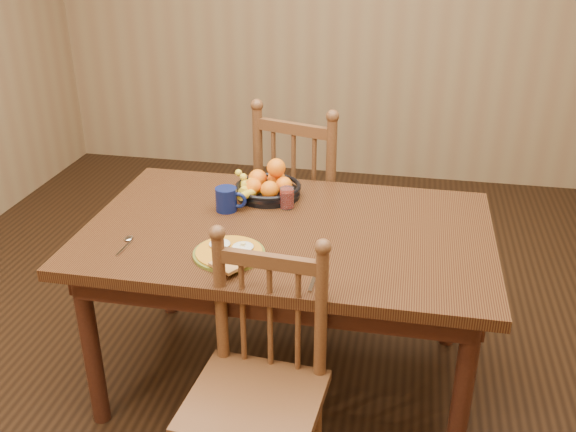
% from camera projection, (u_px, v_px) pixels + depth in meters
% --- Properties ---
extents(room, '(4.52, 5.02, 2.72)m').
position_uv_depth(room, '(288.00, 77.00, 2.28)').
color(room, black).
rests_on(room, ground).
extents(dining_table, '(1.60, 1.00, 0.75)m').
position_uv_depth(dining_table, '(288.00, 246.00, 2.58)').
color(dining_table, black).
rests_on(dining_table, ground).
extents(chair_far, '(0.58, 0.57, 1.05)m').
position_uv_depth(chair_far, '(307.00, 204.00, 3.32)').
color(chair_far, '#4A2716').
rests_on(chair_far, ground).
extents(chair_near, '(0.46, 0.44, 0.95)m').
position_uv_depth(chair_near, '(258.00, 390.00, 2.12)').
color(chair_near, '#4A2716').
rests_on(chair_near, ground).
extents(breakfast_plate, '(0.26, 0.31, 0.04)m').
position_uv_depth(breakfast_plate, '(229.00, 253.00, 2.33)').
color(breakfast_plate, '#59601E').
rests_on(breakfast_plate, dining_table).
extents(fork, '(0.03, 0.18, 0.00)m').
position_uv_depth(fork, '(316.00, 276.00, 2.20)').
color(fork, silver).
rests_on(fork, dining_table).
extents(spoon, '(0.04, 0.16, 0.01)m').
position_uv_depth(spoon, '(127.00, 241.00, 2.43)').
color(spoon, silver).
rests_on(spoon, dining_table).
extents(coffee_mug, '(0.13, 0.09, 0.10)m').
position_uv_depth(coffee_mug, '(227.00, 199.00, 2.67)').
color(coffee_mug, '#0B143F').
rests_on(coffee_mug, dining_table).
extents(juice_glass, '(0.06, 0.06, 0.09)m').
position_uv_depth(juice_glass, '(287.00, 198.00, 2.69)').
color(juice_glass, silver).
rests_on(juice_glass, dining_table).
extents(fruit_bowl, '(0.32, 0.32, 0.17)m').
position_uv_depth(fruit_bowl, '(267.00, 186.00, 2.80)').
color(fruit_bowl, black).
rests_on(fruit_bowl, dining_table).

